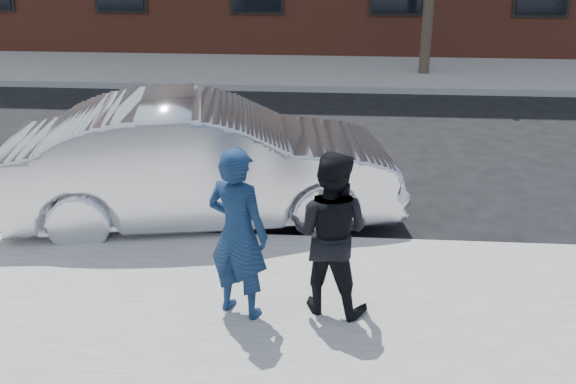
{
  "coord_description": "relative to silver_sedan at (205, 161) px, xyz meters",
  "views": [
    {
      "loc": [
        2.37,
        -5.88,
        3.84
      ],
      "look_at": [
        1.9,
        0.4,
        1.23
      ],
      "focal_mm": 42.0,
      "sensor_mm": 36.0,
      "label": 1
    }
  ],
  "objects": [
    {
      "name": "ground",
      "position": [
        -0.66,
        -2.3,
        -0.84
      ],
      "size": [
        100.0,
        100.0,
        0.0
      ],
      "primitive_type": "plane",
      "color": "black",
      "rests_on": "ground"
    },
    {
      "name": "near_sidewalk",
      "position": [
        -0.66,
        -2.55,
        -0.76
      ],
      "size": [
        50.0,
        3.5,
        0.15
      ],
      "primitive_type": "cube",
      "color": "gray",
      "rests_on": "ground"
    },
    {
      "name": "near_curb",
      "position": [
        -0.66,
        -0.75,
        -0.76
      ],
      "size": [
        50.0,
        0.1,
        0.15
      ],
      "primitive_type": "cube",
      "color": "#999691",
      "rests_on": "ground"
    },
    {
      "name": "far_sidewalk",
      "position": [
        -0.66,
        8.95,
        -0.76
      ],
      "size": [
        50.0,
        3.5,
        0.15
      ],
      "primitive_type": "cube",
      "color": "gray",
      "rests_on": "ground"
    },
    {
      "name": "far_curb",
      "position": [
        -0.66,
        7.15,
        -0.76
      ],
      "size": [
        50.0,
        0.1,
        0.15
      ],
      "primitive_type": "cube",
      "color": "#999691",
      "rests_on": "ground"
    },
    {
      "name": "silver_sedan",
      "position": [
        0.0,
        0.0,
        0.0
      ],
      "size": [
        5.31,
        2.68,
        1.67
      ],
      "primitive_type": "imported",
      "rotation": [
        0.0,
        0.0,
        1.76
      ],
      "color": "silver",
      "rests_on": "ground"
    },
    {
      "name": "man_hoodie",
      "position": [
        0.8,
        -2.46,
        0.18
      ],
      "size": [
        0.74,
        0.63,
        1.73
      ],
      "rotation": [
        0.0,
        0.0,
        2.73
      ],
      "color": "navy",
      "rests_on": "near_sidewalk"
    },
    {
      "name": "man_peacoat",
      "position": [
        1.68,
        -2.31,
        0.15
      ],
      "size": [
        0.96,
        0.84,
        1.66
      ],
      "rotation": [
        0.0,
        0.0,
        2.85
      ],
      "color": "black",
      "rests_on": "near_sidewalk"
    }
  ]
}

